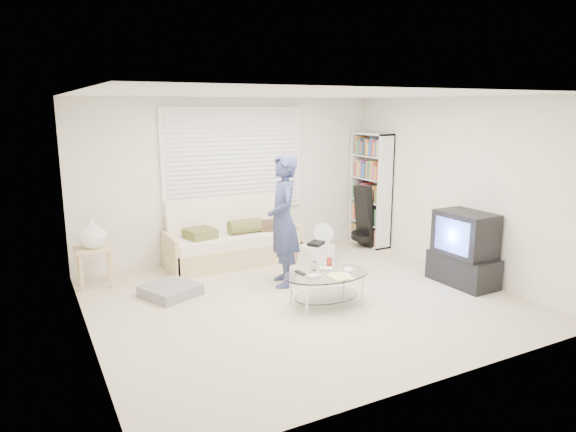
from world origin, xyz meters
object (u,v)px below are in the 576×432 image
tv_unit (464,250)px  coffee_table (327,279)px  bookshelf (370,190)px  futon_sofa (233,242)px

tv_unit → coffee_table: bearing=174.2°
coffee_table → bookshelf: bearing=43.7°
bookshelf → coffee_table: size_ratio=1.73×
futon_sofa → bookshelf: 2.59m
bookshelf → tv_unit: size_ratio=1.94×
futon_sofa → coffee_table: 2.19m
futon_sofa → coffee_table: size_ratio=1.82×
bookshelf → tv_unit: 2.33m
futon_sofa → bookshelf: bearing=-2.1°
futon_sofa → tv_unit: size_ratio=2.04×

